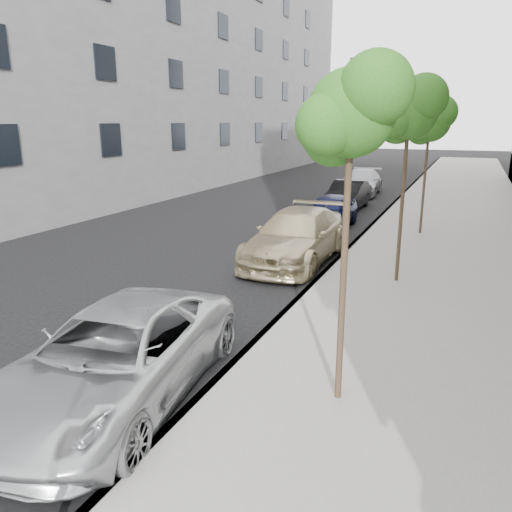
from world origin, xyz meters
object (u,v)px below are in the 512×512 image
Objects in this scene: tree_far at (430,121)px; minivan at (117,356)px; sedan_black at (348,195)px; sedan_rear at (362,182)px; sedan_blue at (330,211)px; suv at (296,236)px; tree_mid at (410,111)px; tree_near at (353,114)px.

tree_far reaches higher than minivan.
sedan_rear reaches higher than sedan_black.
sedan_blue is 4.87m from sedan_black.
suv reaches higher than sedan_black.
sedan_black is (-4.07, 11.55, -3.88)m from tree_mid.
tree_far is 1.23× the size of sedan_blue.
suv is 10.37m from sedan_black.
sedan_rear is at bearing 94.88° from sedan_blue.
tree_far is 5.19m from sedan_blue.
tree_near reaches higher than sedan_blue.
sedan_blue is at bearing 105.63° from tree_near.
sedan_black is at bearing 128.87° from tree_far.
minivan is 14.39m from sedan_blue.
sedan_black reaches higher than sedan_blue.
tree_mid is at bearing -69.52° from sedan_black.
tree_far is 7.44m from sedan_black.
tree_mid is at bearing -60.68° from sedan_blue.
sedan_rear reaches higher than minivan.
tree_mid is 8.57m from sedan_blue.
suv reaches higher than sedan_blue.
sedan_black is 5.67m from sedan_rear.
tree_mid is 1.04× the size of tree_far.
sedan_black is (-0.38, 4.86, 0.01)m from sedan_blue.
suv is at bearing 83.26° from minivan.
tree_near reaches higher than sedan_rear.
sedan_blue is (-3.69, 6.69, -3.89)m from tree_mid.
sedan_black is at bearing 109.42° from tree_mid.
sedan_black is (-4.07, 5.05, -3.64)m from tree_far.
suv is (-3.33, 1.21, -3.78)m from tree_mid.
sedan_blue is 0.96× the size of sedan_black.
tree_near is at bearing -82.74° from sedan_rear.
tree_near is at bearing -76.23° from sedan_black.
tree_near is at bearing -90.00° from tree_mid.
tree_near is 1.17× the size of sedan_black.
suv is 1.29× the size of sedan_black.
tree_far is at bearing 70.07° from minivan.
tree_mid is 1.23× the size of sedan_black.
sedan_blue is at bearing 84.71° from minivan.
minivan reaches higher than sedan_black.
suv is 5.50m from sedan_blue.
tree_far reaches higher than sedan_rear.
tree_mid reaches higher than sedan_black.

